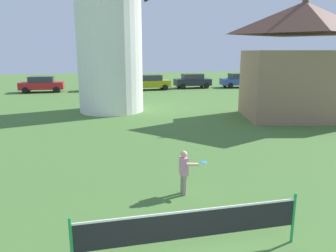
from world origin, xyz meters
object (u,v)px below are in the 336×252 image
parked_car_black (192,81)px  parked_car_mustard (151,82)px  parked_car_cream (101,83)px  chapel (300,63)px  tennis_net (191,225)px  player_far (185,170)px  parked_car_red (42,84)px  parked_car_blue (240,80)px

parked_car_black → parked_car_mustard: bearing=-171.7°
parked_car_cream → chapel: chapel is taller
tennis_net → player_far: (0.65, 2.76, 0.04)m
player_far → parked_car_red: size_ratio=0.30×
parked_car_cream → chapel: (11.19, -16.97, 2.47)m
tennis_net → chapel: 15.59m
parked_car_blue → player_far: bearing=-118.2°
parked_car_blue → chapel: chapel is taller
parked_car_mustard → parked_car_black: 4.89m
parked_car_blue → chapel: size_ratio=0.58×
parked_car_cream → chapel: 20.48m
parked_car_mustard → parked_car_blue: size_ratio=0.93×
player_far → parked_car_cream: size_ratio=0.29×
parked_car_black → chapel: 17.52m
player_far → parked_car_mustard: (3.44, 25.41, 0.09)m
parked_car_black → chapel: size_ratio=0.52×
parked_car_blue → parked_car_mustard: bearing=-179.0°
player_far → parked_car_red: (-7.49, 25.82, 0.09)m
player_far → parked_car_blue: size_ratio=0.29×
tennis_net → chapel: chapel is taller
parked_car_black → player_far: bearing=-107.6°
chapel → parked_car_red: bearing=134.9°
parked_car_blue → tennis_net: bearing=-116.9°
tennis_net → parked_car_black: 30.22m
player_far → parked_car_cream: (-1.72, 25.78, 0.09)m
parked_car_red → parked_car_cream: (5.77, -0.04, 0.00)m
tennis_net → parked_car_blue: 31.78m
parked_car_red → parked_car_blue: bearing=-0.7°
player_far → parked_car_black: parked_car_black is taller
player_far → parked_car_red: 26.89m
parked_car_cream → parked_car_blue: same height
parked_car_mustard → chapel: size_ratio=0.53×
parked_car_red → tennis_net: bearing=-76.5°
parked_car_black → parked_car_cream: bearing=-178.1°
parked_car_black → parked_car_blue: size_ratio=0.91×
tennis_net → player_far: 2.84m
tennis_net → parked_car_red: parked_car_red is taller
parked_car_red → parked_car_mustard: bearing=-2.2°
player_far → parked_car_blue: 29.04m
parked_car_black → parked_car_blue: (5.46, -0.53, 0.00)m
parked_car_mustard → parked_car_blue: bearing=1.0°
player_far → parked_car_red: parked_car_red is taller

